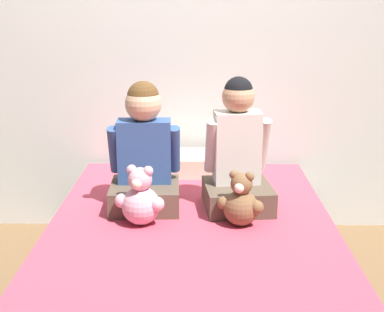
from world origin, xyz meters
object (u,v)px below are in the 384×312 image
Objects in this scene: bed at (192,269)px; child_on_left at (144,155)px; teddy_bear_held_by_right_child at (241,203)px; teddy_bear_held_by_left_child at (141,200)px; pillow_at_headboard at (193,163)px; child_on_right at (238,156)px.

bed is 0.59m from child_on_left.
child_on_left is at bearing 171.63° from teddy_bear_held_by_right_child.
teddy_bear_held_by_left_child is 0.49× the size of pillow_at_headboard.
child_on_right reaches higher than bed.
teddy_bear_held_by_left_child is at bearing 174.59° from bed.
child_on_left reaches higher than teddy_bear_held_by_left_child.
teddy_bear_held_by_right_child reaches higher than bed.
teddy_bear_held_by_right_child is (0.45, -0.01, -0.01)m from teddy_bear_held_by_left_child.
child_on_left is 0.53m from teddy_bear_held_by_right_child.
bed is 6.82× the size of teddy_bear_held_by_left_child.
child_on_right reaches higher than teddy_bear_held_by_right_child.
bed is at bearing -90.00° from pillow_at_headboard.
teddy_bear_held_by_left_child is at bearing -107.02° from pillow_at_headboard.
teddy_bear_held_by_right_child is at bearing 4.25° from bed.
child_on_right is at bearing 109.22° from teddy_bear_held_by_right_child.
child_on_left is 0.45m from child_on_right.
bed is 7.43× the size of teddy_bear_held_by_right_child.
child_on_left reaches higher than pillow_at_headboard.
teddy_bear_held_by_left_child is 1.09× the size of teddy_bear_held_by_right_child.
child_on_right is 0.61m from pillow_at_headboard.
teddy_bear_held_by_right_child is at bearing -95.76° from child_on_right.
child_on_right is 2.30× the size of teddy_bear_held_by_left_child.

